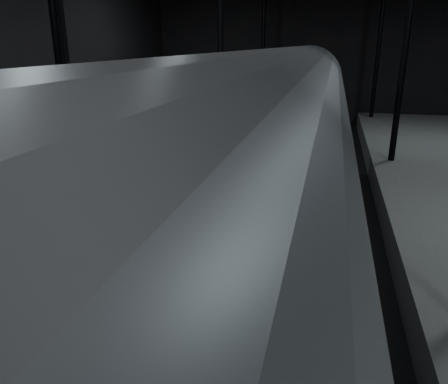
% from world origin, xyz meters
% --- Properties ---
extents(ground, '(44.00, 44.00, 0.00)m').
position_xyz_m(ground, '(0.00, 0.00, 0.00)').
color(ground, black).
rests_on(ground, ground).
extents(platform_left, '(9.00, 43.80, 1.00)m').
position_xyz_m(platform_left, '(-7.50, 0.00, 0.50)').
color(platform_left, '#595956').
rests_on(platform_left, ground).
extents(tactile_strip, '(0.50, 43.80, 0.01)m').
position_xyz_m(tactile_strip, '(-3.25, 0.00, 1.00)').
color(tactile_strip, olive).
rests_on(tactile_strip, platform_left).
extents(track, '(2.40, 43.00, 0.24)m').
position_xyz_m(track, '(0.00, 0.00, 0.07)').
color(track, '#3F3328').
rests_on(track, ground).
extents(train, '(3.12, 20.86, 5.58)m').
position_xyz_m(train, '(-0.00, -1.09, 3.11)').
color(train, '#ACAFB5').
rests_on(train, ground).
extents(woman, '(0.60, 0.47, 1.47)m').
position_xyz_m(woman, '(-5.11, 0.96, 1.73)').
color(woman, '#8F7658').
rests_on(woman, platform_left).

